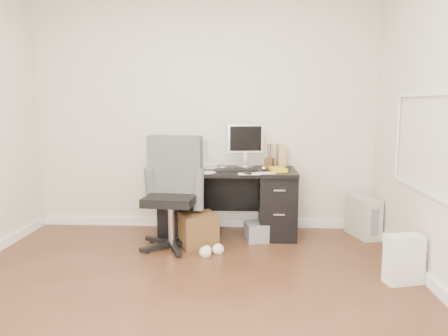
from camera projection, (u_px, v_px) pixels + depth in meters
The scene contains 18 objects.
ground at pixel (180, 297), 3.34m from camera, with size 4.00×4.00×0.00m, color #4C2718.
room_shell at pixel (182, 78), 3.13m from camera, with size 4.02×4.02×2.71m.
desk at pixel (228, 200), 4.91m from camera, with size 1.50×0.70×0.75m.
loose_papers at pixel (210, 170), 4.81m from camera, with size 1.10×0.60×0.00m, color white, non-canonical shape.
lcd_monitor at pixel (245, 146), 4.96m from camera, with size 0.40×0.23×0.51m, color silver, non-canonical shape.
keyboard at pixel (236, 170), 4.73m from camera, with size 0.45×0.15×0.03m, color black.
computer_mouse at pixel (264, 169), 4.74m from camera, with size 0.05×0.05×0.05m, color silver.
travel_mug at pixel (170, 161), 4.87m from camera, with size 0.09×0.09×0.19m, color navy.
white_binder at pixel (202, 154), 5.00m from camera, with size 0.13×0.27×0.32m, color silver.
magazine_file at pixel (281, 156), 5.01m from camera, with size 0.11×0.23×0.26m, color #A3844F.
pen_cup at pixel (269, 156), 4.94m from camera, with size 0.11×0.11×0.28m, color #523517, non-canonical shape.
yellow_book at pixel (279, 169), 4.74m from camera, with size 0.17×0.22×0.04m, color yellow.
paper_remote at pixel (249, 173), 4.55m from camera, with size 0.22×0.18×0.02m, color white, non-canonical shape.
office_chair at pixel (171, 193), 4.43m from camera, with size 0.65×0.65×1.15m, color #4B4D4B, non-canonical shape.
pc_tower at pixel (363, 217), 4.87m from camera, with size 0.20×0.45×0.45m, color beige.
shopping_bag at pixel (404, 259), 3.59m from camera, with size 0.30×0.22×0.41m, color white.
wicker_basket at pixel (198, 230), 4.54m from camera, with size 0.35×0.35×0.35m, color #4A2D16.
desk_printer at pixel (261, 231), 4.75m from camera, with size 0.33×0.27×0.20m, color slate.
Camera 1 is at (0.49, -3.15, 1.46)m, focal length 35.00 mm.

